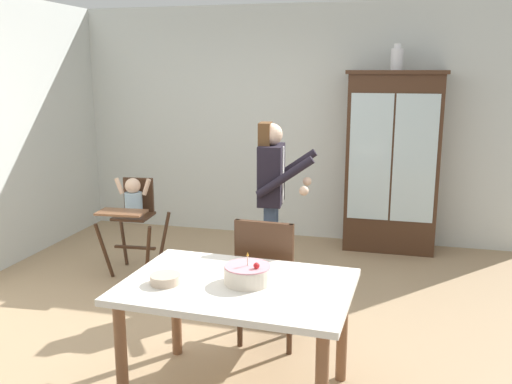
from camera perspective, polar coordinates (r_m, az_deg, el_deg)
name	(u,v)px	position (r m, az deg, el deg)	size (l,w,h in m)	color
ground_plane	(229,331)	(4.39, -2.80, -14.13)	(6.24, 6.24, 0.00)	tan
wall_back	(295,124)	(6.51, 4.02, 7.05)	(5.32, 0.06, 2.70)	silver
china_cabinet	(392,162)	(6.19, 13.91, 3.05)	(1.03, 0.48, 1.97)	#422819
ceramic_vase	(397,58)	(6.11, 14.37, 13.24)	(0.13, 0.13, 0.27)	white
high_chair_with_toddler	(133,208)	(5.50, -12.58, -1.62)	(0.61, 0.71, 0.95)	#422819
adult_person	(272,187)	(4.82, 1.68, 0.52)	(0.53, 0.52, 1.53)	#33425B
dining_table	(237,299)	(3.34, -1.95, -11.00)	(1.38, 0.97, 0.74)	silver
birthday_cake	(248,274)	(3.28, -0.86, -8.50)	(0.28, 0.28, 0.19)	beige
serving_bowl	(165,279)	(3.33, -9.36, -8.88)	(0.18, 0.18, 0.06)	#C6AD93
dining_chair_far_side	(268,273)	(3.97, 1.23, -8.37)	(0.46, 0.46, 0.96)	#422819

